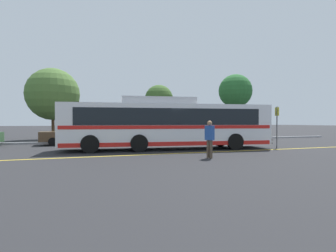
% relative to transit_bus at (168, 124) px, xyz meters
% --- Properties ---
extents(ground_plane, '(220.00, 220.00, 0.00)m').
position_rel_transit_bus_xyz_m(ground_plane, '(1.07, -0.14, -1.60)').
color(ground_plane, '#262628').
extents(lane_strip_0, '(32.69, 0.20, 0.01)m').
position_rel_transit_bus_xyz_m(lane_strip_0, '(0.02, -2.20, -1.60)').
color(lane_strip_0, gold).
rests_on(lane_strip_0, ground_plane).
extents(curb_strip, '(40.69, 0.36, 0.15)m').
position_rel_transit_bus_xyz_m(curb_strip, '(0.02, 6.93, -1.53)').
color(curb_strip, '#99999E').
rests_on(curb_strip, ground_plane).
extents(transit_bus, '(13.18, 4.01, 3.19)m').
position_rel_transit_bus_xyz_m(transit_bus, '(0.00, 0.00, 0.00)').
color(transit_bus, silver).
rests_on(transit_bus, ground_plane).
extents(parked_car_1, '(4.97, 2.23, 1.50)m').
position_rel_transit_bus_xyz_m(parked_car_1, '(-5.56, 5.61, -0.85)').
color(parked_car_1, '#4C3823').
rests_on(parked_car_1, ground_plane).
extents(pedestrian_0, '(0.38, 0.47, 1.77)m').
position_rel_transit_bus_xyz_m(pedestrian_0, '(0.60, -4.44, -0.59)').
color(pedestrian_0, brown).
rests_on(pedestrian_0, ground_plane).
extents(bus_stop_sign, '(0.08, 0.40, 2.72)m').
position_rel_transit_bus_xyz_m(bus_stop_sign, '(7.13, -1.38, 0.10)').
color(bus_stop_sign, '#59595E').
rests_on(bus_stop_sign, ground_plane).
extents(tree_0, '(3.57, 3.57, 6.83)m').
position_rel_transit_bus_xyz_m(tree_0, '(10.68, 9.04, 3.42)').
color(tree_0, '#513823').
rests_on(tree_0, ground_plane).
extents(tree_1, '(3.01, 3.01, 5.64)m').
position_rel_transit_bus_xyz_m(tree_1, '(2.76, 11.27, 2.50)').
color(tree_1, '#513823').
rests_on(tree_1, ground_plane).
extents(tree_2, '(4.94, 4.94, 6.82)m').
position_rel_transit_bus_xyz_m(tree_2, '(-7.66, 11.77, 2.74)').
color(tree_2, '#513823').
rests_on(tree_2, ground_plane).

